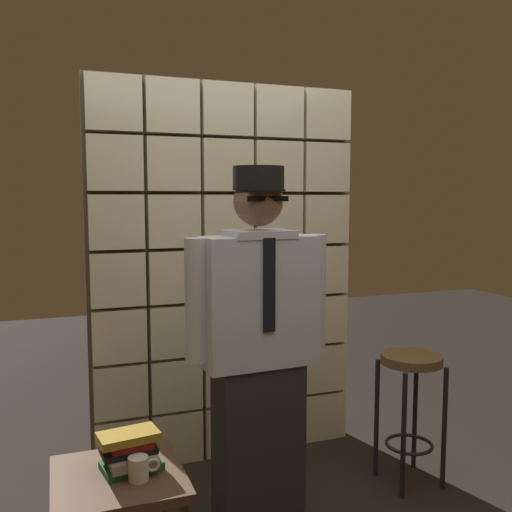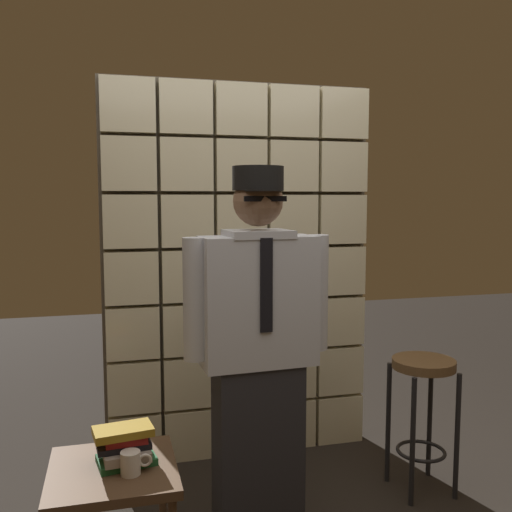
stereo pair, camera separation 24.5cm
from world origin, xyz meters
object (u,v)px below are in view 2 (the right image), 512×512
(bar_stool, at_px, (423,393))
(coffee_mug, at_px, (131,463))
(book_stack, at_px, (125,446))
(standing_person, at_px, (258,349))
(side_table, at_px, (113,483))

(bar_stool, bearing_deg, coffee_mug, -164.80)
(bar_stool, bearing_deg, book_stack, -168.49)
(coffee_mug, bearing_deg, bar_stool, 15.20)
(bar_stool, relative_size, coffee_mug, 5.89)
(standing_person, xyz_separation_m, bar_stool, (0.98, 0.18, -0.36))
(book_stack, bearing_deg, side_table, -155.41)
(standing_person, relative_size, bar_stool, 2.37)
(side_table, bearing_deg, book_stack, 24.59)
(standing_person, relative_size, side_table, 3.38)
(standing_person, distance_m, side_table, 0.84)
(standing_person, xyz_separation_m, coffee_mug, (-0.59, -0.25, -0.36))
(standing_person, xyz_separation_m, side_table, (-0.67, -0.17, -0.48))
(bar_stool, relative_size, book_stack, 2.77)
(standing_person, bearing_deg, coffee_mug, -160.51)
(standing_person, xyz_separation_m, book_stack, (-0.61, -0.14, -0.33))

